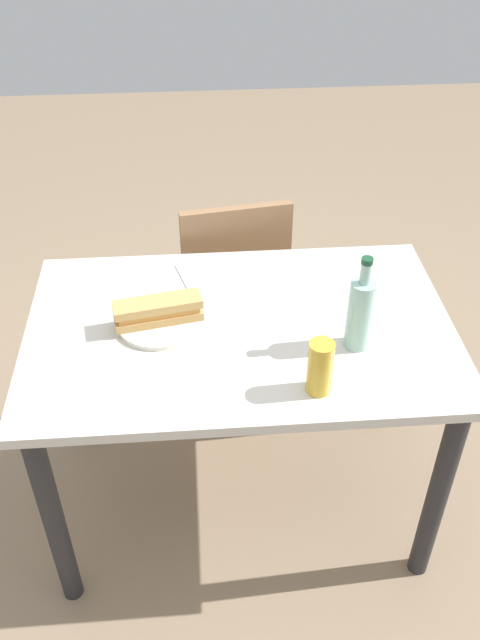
{
  "coord_description": "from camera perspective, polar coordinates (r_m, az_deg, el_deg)",
  "views": [
    {
      "loc": [
        -0.11,
        -1.47,
        1.95
      ],
      "look_at": [
        0.0,
        0.0,
        0.78
      ],
      "focal_mm": 37.98,
      "sensor_mm": 36.0,
      "label": 1
    }
  ],
  "objects": [
    {
      "name": "plate_near",
      "position": [
        1.91,
        -6.83,
        -0.19
      ],
      "size": [
        0.23,
        0.23,
        0.01
      ],
      "primitive_type": "cylinder",
      "color": "silver",
      "rests_on": "dining_table"
    },
    {
      "name": "ground_plane",
      "position": [
        2.45,
        -0.0,
        -14.46
      ],
      "size": [
        8.0,
        8.0,
        0.0
      ],
      "primitive_type": "plane",
      "color": "#8C755B"
    },
    {
      "name": "paper_napkin",
      "position": [
        2.11,
        -3.14,
        3.97
      ],
      "size": [
        0.17,
        0.17,
        0.0
      ],
      "primitive_type": "cube",
      "rotation": [
        0.0,
        0.0,
        0.28
      ],
      "color": "white",
      "rests_on": "dining_table"
    },
    {
      "name": "beer_glass",
      "position": [
        1.67,
        6.76,
        -3.98
      ],
      "size": [
        0.06,
        0.06,
        0.15
      ],
      "primitive_type": "cylinder",
      "color": "gold",
      "rests_on": "dining_table"
    },
    {
      "name": "baguette_sandwich_near",
      "position": [
        1.89,
        -6.92,
        0.79
      ],
      "size": [
        0.25,
        0.11,
        0.07
      ],
      "color": "tan",
      "rests_on": "plate_near"
    },
    {
      "name": "knife_near",
      "position": [
        1.95,
        -7.45,
        0.93
      ],
      "size": [
        0.18,
        0.05,
        0.01
      ],
      "color": "silver",
      "rests_on": "plate_near"
    },
    {
      "name": "water_bottle",
      "position": [
        1.79,
        10.08,
        0.63
      ],
      "size": [
        0.07,
        0.07,
        0.28
      ],
      "color": "#99C6B7",
      "rests_on": "dining_table"
    },
    {
      "name": "chair_far",
      "position": [
        2.52,
        -0.76,
        3.17
      ],
      "size": [
        0.45,
        0.45,
        0.87
      ],
      "color": "#936B47",
      "rests_on": "ground"
    },
    {
      "name": "dining_table",
      "position": [
        1.98,
        -0.0,
        -3.18
      ],
      "size": [
        1.2,
        0.77,
        0.76
      ],
      "color": "beige",
      "rests_on": "ground"
    }
  ]
}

